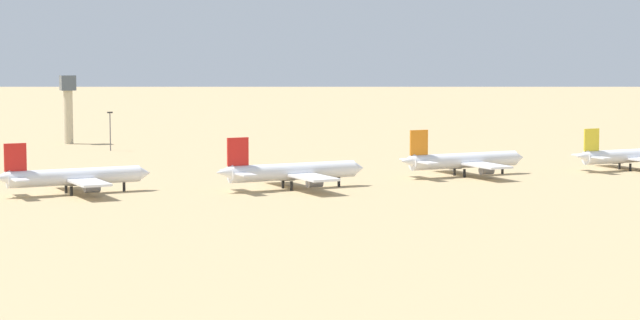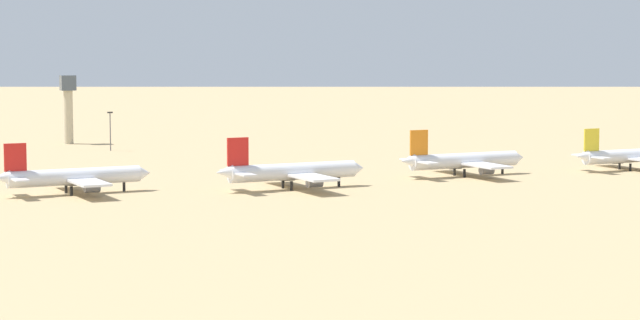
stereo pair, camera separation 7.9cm
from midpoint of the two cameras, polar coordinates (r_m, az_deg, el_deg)
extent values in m
plane|color=tan|center=(298.99, -0.59, -1.49)|extent=(4000.00, 4000.00, 0.00)
pyramid|color=slate|center=(1425.85, -9.69, 6.07)|extent=(445.29, 415.60, 105.23)
pyramid|color=slate|center=(1538.32, 2.50, 6.15)|extent=(447.27, 436.86, 108.09)
cylinder|color=white|center=(299.73, -11.33, -0.76)|extent=(32.42, 7.01, 4.02)
cone|color=white|center=(304.83, -8.16, -0.61)|extent=(3.36, 4.09, 3.82)
cone|color=white|center=(295.51, -14.60, -0.80)|extent=(4.32, 3.78, 3.42)
cube|color=red|center=(295.79, -13.98, 0.13)|extent=(5.25, 0.99, 6.54)
cube|color=white|center=(300.17, -14.13, -0.74)|extent=(3.84, 7.11, 0.36)
cube|color=white|center=(292.37, -13.78, -0.89)|extent=(3.84, 7.11, 0.36)
cube|color=white|center=(300.06, -11.14, -0.87)|extent=(9.82, 32.68, 0.56)
cylinder|color=slate|center=(307.71, -11.34, -0.98)|extent=(3.81, 2.54, 2.21)
cylinder|color=slate|center=(293.29, -10.55, -1.28)|extent=(3.81, 2.54, 2.21)
cylinder|color=black|center=(303.55, -9.10, -1.24)|extent=(0.70, 0.70, 2.21)
cylinder|color=black|center=(302.00, -11.72, -1.32)|extent=(0.70, 0.70, 2.21)
cylinder|color=black|center=(297.37, -11.47, -1.42)|extent=(0.70, 0.70, 2.21)
cylinder|color=white|center=(303.84, -1.27, -0.54)|extent=(33.89, 7.00, 4.21)
cone|color=white|center=(311.97, 1.78, -0.38)|extent=(3.48, 4.25, 4.00)
cone|color=white|center=(296.55, -4.48, -0.58)|extent=(4.49, 3.91, 3.58)
cube|color=red|center=(297.42, -3.85, 0.39)|extent=(5.49, 0.98, 6.84)
cube|color=white|center=(301.79, -4.14, -0.51)|extent=(3.95, 7.41, 0.38)
cube|color=white|center=(294.05, -3.53, -0.66)|extent=(3.95, 7.41, 0.38)
cube|color=white|center=(304.35, -1.09, -0.65)|extent=(9.93, 34.14, 0.59)
cylinder|color=slate|center=(312.06, -1.53, -0.77)|extent=(3.97, 2.62, 2.31)
cylinder|color=slate|center=(297.90, -0.26, -1.06)|extent=(3.97, 2.62, 2.31)
cylinder|color=black|center=(309.79, 0.87, -1.03)|extent=(0.74, 0.74, 2.31)
cylinder|color=black|center=(305.82, -1.74, -1.11)|extent=(0.74, 0.74, 2.31)
cylinder|color=black|center=(301.27, -1.34, -1.21)|extent=(0.74, 0.74, 2.31)
cylinder|color=white|center=(335.43, 6.71, -0.02)|extent=(33.17, 6.89, 4.12)
cone|color=white|center=(345.49, 9.20, 0.11)|extent=(3.41, 4.16, 3.91)
cone|color=white|center=(325.98, 4.07, -0.05)|extent=(4.40, 3.84, 3.50)
cube|color=orange|center=(327.34, 4.61, 0.82)|extent=(5.38, 0.97, 6.69)
cube|color=white|center=(331.30, 4.24, 0.01)|extent=(3.87, 7.25, 0.37)
cube|color=white|center=(324.27, 4.97, -0.12)|extent=(3.87, 7.25, 0.37)
cube|color=white|center=(336.05, 6.86, -0.12)|extent=(9.76, 33.42, 0.58)
cylinder|color=slate|center=(343.20, 6.30, -0.24)|extent=(3.88, 2.57, 2.26)
cylinder|color=slate|center=(330.37, 7.74, -0.47)|extent=(3.88, 2.57, 2.26)
cylinder|color=black|center=(342.70, 8.46, -0.46)|extent=(0.72, 0.72, 2.26)
cylinder|color=black|center=(336.98, 6.26, -0.53)|extent=(0.72, 0.72, 2.26)
cylinder|color=black|center=(332.85, 6.72, -0.61)|extent=(0.72, 0.72, 2.26)
cylinder|color=white|center=(360.33, 14.15, 0.19)|extent=(31.13, 6.40, 3.86)
cone|color=white|center=(349.65, 12.05, 0.17)|extent=(4.12, 3.59, 3.28)
cube|color=yellow|center=(351.31, 12.49, 0.92)|extent=(5.05, 0.90, 6.28)
cube|color=white|center=(354.72, 12.08, 0.22)|extent=(3.62, 6.80, 0.35)
cube|color=white|center=(348.72, 12.87, 0.11)|extent=(3.62, 6.80, 0.35)
cube|color=white|center=(361.00, 14.27, 0.10)|extent=(9.09, 31.35, 0.54)
cylinder|color=slate|center=(367.26, 13.64, 0.00)|extent=(3.64, 2.40, 2.13)
cylinder|color=black|center=(361.44, 13.73, -0.26)|extent=(0.68, 0.68, 2.13)
cylinder|color=black|center=(357.92, 14.20, -0.33)|extent=(0.68, 0.68, 2.13)
cylinder|color=#C6B793|center=(448.33, -11.61, 1.96)|extent=(3.20, 3.20, 19.15)
cube|color=#4C5660|center=(447.76, -11.64, 3.53)|extent=(5.20, 5.20, 5.40)
cylinder|color=#59595E|center=(417.17, -9.72, 1.29)|extent=(0.36, 0.36, 12.64)
cube|color=#333333|center=(416.75, -9.74, 2.19)|extent=(1.80, 0.50, 0.50)
camera|label=1|loc=(0.04, -90.01, 0.00)|focal=68.91mm
camera|label=2|loc=(0.04, 89.99, 0.00)|focal=68.91mm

